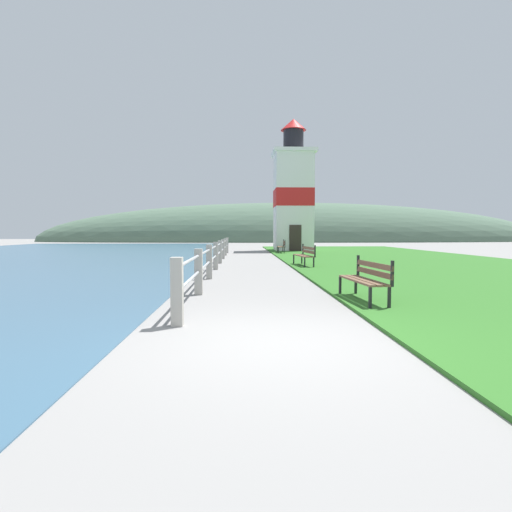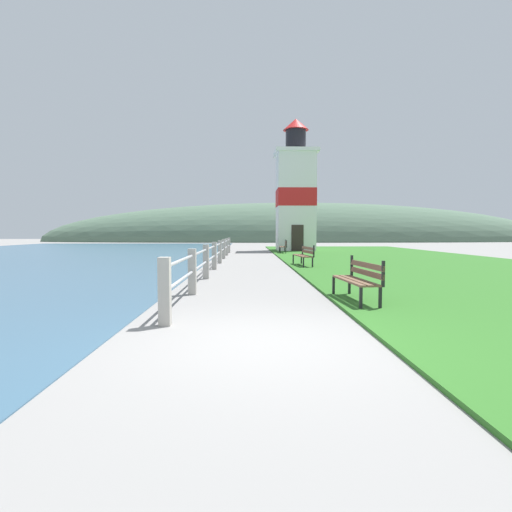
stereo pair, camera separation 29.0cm
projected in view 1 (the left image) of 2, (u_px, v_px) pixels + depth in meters
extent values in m
plane|color=gray|center=(278.00, 343.00, 5.30)|extent=(160.00, 160.00, 0.00)
cube|color=#2D6623|center=(411.00, 262.00, 19.00)|extent=(12.00, 40.36, 0.06)
cube|color=#A8A399|center=(177.00, 292.00, 6.21)|extent=(0.18, 0.18, 1.08)
cube|color=#A8A399|center=(199.00, 272.00, 9.33)|extent=(0.18, 0.18, 1.08)
cube|color=#A8A399|center=(209.00, 262.00, 12.45)|extent=(0.18, 0.18, 1.08)
cube|color=#A8A399|center=(216.00, 256.00, 15.56)|extent=(0.18, 0.18, 1.08)
cube|color=#A8A399|center=(220.00, 252.00, 18.68)|extent=(0.18, 0.18, 1.08)
cube|color=#A8A399|center=(223.00, 249.00, 21.79)|extent=(0.18, 0.18, 1.08)
cube|color=#A8A399|center=(225.00, 247.00, 24.91)|extent=(0.18, 0.18, 1.08)
cube|color=#A8A399|center=(227.00, 245.00, 28.03)|extent=(0.18, 0.18, 1.08)
cylinder|color=#B2B2B7|center=(218.00, 245.00, 17.10)|extent=(0.06, 21.87, 0.06)
cylinder|color=#B2B2B7|center=(218.00, 254.00, 17.12)|extent=(0.06, 21.87, 0.06)
cube|color=brown|center=(355.00, 280.00, 8.23)|extent=(0.25, 1.79, 0.04)
cube|color=brown|center=(362.00, 280.00, 8.24)|extent=(0.25, 1.79, 0.04)
cube|color=brown|center=(369.00, 280.00, 8.26)|extent=(0.25, 1.79, 0.04)
cube|color=brown|center=(373.00, 265.00, 8.25)|extent=(0.19, 1.78, 0.11)
cube|color=brown|center=(373.00, 273.00, 8.26)|extent=(0.19, 1.78, 0.11)
cube|color=black|center=(370.00, 299.00, 7.38)|extent=(0.05, 0.05, 0.45)
cube|color=black|center=(340.00, 287.00, 9.09)|extent=(0.05, 0.05, 0.45)
cube|color=black|center=(389.00, 299.00, 7.42)|extent=(0.05, 0.05, 0.45)
cube|color=black|center=(356.00, 286.00, 9.14)|extent=(0.05, 0.05, 0.45)
cube|color=black|center=(392.00, 274.00, 7.40)|extent=(0.05, 0.05, 0.49)
cube|color=black|center=(358.00, 266.00, 9.11)|extent=(0.05, 0.05, 0.49)
cube|color=brown|center=(300.00, 256.00, 16.82)|extent=(0.31, 1.96, 0.04)
cube|color=brown|center=(303.00, 256.00, 16.84)|extent=(0.31, 1.96, 0.04)
cube|color=brown|center=(307.00, 256.00, 16.86)|extent=(0.31, 1.96, 0.04)
cube|color=brown|center=(309.00, 248.00, 16.85)|extent=(0.25, 1.95, 0.11)
cube|color=brown|center=(309.00, 252.00, 16.86)|extent=(0.25, 1.95, 0.11)
cube|color=black|center=(305.00, 263.00, 15.89)|extent=(0.05, 0.05, 0.45)
cube|color=black|center=(294.00, 260.00, 17.77)|extent=(0.05, 0.05, 0.45)
cube|color=black|center=(314.00, 263.00, 15.94)|extent=(0.05, 0.05, 0.45)
cube|color=black|center=(302.00, 260.00, 17.82)|extent=(0.05, 0.05, 0.45)
cube|color=black|center=(315.00, 251.00, 15.91)|extent=(0.05, 0.05, 0.49)
cube|color=black|center=(303.00, 249.00, 17.80)|extent=(0.05, 0.05, 0.49)
cube|color=brown|center=(279.00, 247.00, 27.13)|extent=(0.20, 1.72, 0.04)
cube|color=brown|center=(281.00, 247.00, 27.13)|extent=(0.20, 1.72, 0.04)
cube|color=brown|center=(283.00, 247.00, 27.13)|extent=(0.20, 1.72, 0.04)
cube|color=brown|center=(284.00, 242.00, 27.11)|extent=(0.14, 1.72, 0.11)
cube|color=brown|center=(284.00, 244.00, 27.12)|extent=(0.14, 1.72, 0.11)
cube|color=black|center=(279.00, 251.00, 26.32)|extent=(0.05, 0.05, 0.45)
cube|color=black|center=(278.00, 250.00, 27.98)|extent=(0.05, 0.05, 0.45)
cube|color=black|center=(284.00, 251.00, 26.31)|extent=(0.05, 0.05, 0.45)
cube|color=black|center=(283.00, 250.00, 27.98)|extent=(0.05, 0.05, 0.45)
cube|color=black|center=(285.00, 244.00, 26.28)|extent=(0.05, 0.05, 0.49)
cube|color=black|center=(284.00, 243.00, 27.95)|extent=(0.05, 0.05, 0.49)
cube|color=white|center=(293.00, 203.00, 30.96)|extent=(2.84, 2.84, 7.44)
cube|color=red|center=(293.00, 198.00, 30.93)|extent=(2.88, 2.88, 1.34)
cube|color=white|center=(293.00, 153.00, 30.72)|extent=(3.27, 3.27, 0.25)
cylinder|color=black|center=(293.00, 141.00, 30.67)|extent=(1.56, 1.56, 1.58)
cone|color=red|center=(293.00, 125.00, 30.60)|extent=(1.95, 1.95, 0.87)
cube|color=#332823|center=(295.00, 238.00, 29.68)|extent=(0.90, 0.06, 2.00)
ellipsoid|color=#4C6651|center=(296.00, 241.00, 62.36)|extent=(80.00, 16.00, 12.00)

